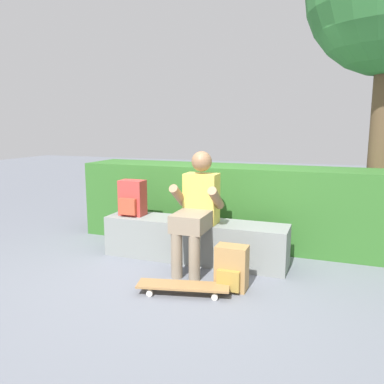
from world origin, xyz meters
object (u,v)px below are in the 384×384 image
bench_main (194,240)px  backpack_on_bench (132,198)px  person_skater (197,207)px  backpack_on_ground (231,269)px  skateboard_near_person (183,286)px

bench_main → backpack_on_bench: 0.85m
person_skater → backpack_on_ground: person_skater is taller
person_skater → skateboard_near_person: 0.87m
person_skater → backpack_on_ground: bearing=-40.1°
skateboard_near_person → backpack_on_ground: bearing=34.8°
person_skater → skateboard_near_person: (0.11, -0.65, -0.57)m
bench_main → skateboard_near_person: size_ratio=2.42×
backpack_on_ground → skateboard_near_person: bearing=-145.2°
skateboard_near_person → person_skater: bearing=99.3°
bench_main → backpack_on_bench: backpack_on_bench is taller
bench_main → backpack_on_ground: size_ratio=4.99×
skateboard_near_person → backpack_on_bench: 1.39m
bench_main → skateboard_near_person: bench_main is taller
bench_main → backpack_on_ground: 0.83m
bench_main → backpack_on_bench: bearing=-179.3°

